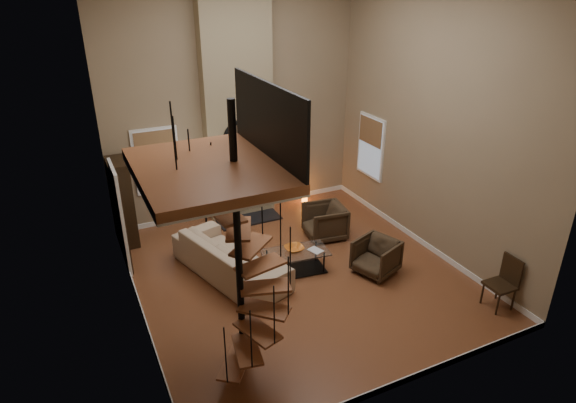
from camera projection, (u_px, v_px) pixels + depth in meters
name	position (u px, v px, depth m)	size (l,w,h in m)	color
ground	(297.00, 274.00, 9.63)	(6.00, 6.50, 0.01)	brown
back_wall	(234.00, 101.00, 11.13)	(6.00, 0.02, 5.50)	#8E795B
front_wall	(419.00, 215.00, 5.81)	(6.00, 0.02, 5.50)	#8E795B
left_wall	(119.00, 166.00, 7.30)	(0.02, 6.50, 5.50)	#8E795B
right_wall	(433.00, 120.00, 9.64)	(0.02, 6.50, 5.50)	#8E795B
baseboard_back	(240.00, 207.00, 12.25)	(6.00, 0.02, 0.12)	white
baseboard_front	(398.00, 383.00, 6.94)	(6.00, 0.02, 0.12)	white
baseboard_left	(142.00, 311.00, 8.43)	(0.02, 6.50, 0.12)	white
baseboard_right	(418.00, 239.00, 10.77)	(0.02, 6.50, 0.12)	white
chimney_breast	(237.00, 103.00, 10.98)	(1.60, 0.38, 5.50)	#91805E
hearth	(249.00, 219.00, 11.72)	(1.50, 0.60, 0.04)	black
firebox	(244.00, 195.00, 11.74)	(0.95, 0.02, 0.72)	black
mantel	(244.00, 173.00, 11.42)	(1.70, 0.18, 0.06)	white
mirror_frame	(242.00, 139.00, 11.13)	(0.94, 0.94, 0.10)	black
mirror_disc	(242.00, 139.00, 11.14)	(0.80, 0.80, 0.01)	white
vase_left	(221.00, 170.00, 11.17)	(0.24, 0.24, 0.25)	black
vase_right	(267.00, 163.00, 11.63)	(0.20, 0.20, 0.21)	#175350
window_back	(157.00, 160.00, 10.84)	(1.02, 0.06, 1.52)	white
window_right	(371.00, 146.00, 11.74)	(0.06, 1.02, 1.52)	white
entry_door	(121.00, 218.00, 9.51)	(0.10, 1.05, 2.16)	white
loft	(215.00, 164.00, 5.99)	(1.70, 2.20, 1.09)	#995732
spiral_stair	(240.00, 260.00, 6.71)	(1.47, 1.47, 4.06)	black
hutch	(122.00, 202.00, 10.40)	(0.40, 0.85, 1.89)	black
sofa	(229.00, 257.00, 9.42)	(2.63, 1.03, 0.77)	tan
armchair_near	(328.00, 221.00, 10.90)	(0.84, 0.86, 0.78)	#3A2A1A
armchair_far	(378.00, 255.00, 9.57)	(0.75, 0.77, 0.70)	#3A2A1A
coffee_table	(295.00, 259.00, 9.56)	(1.37, 0.80, 0.48)	silver
bowl	(294.00, 249.00, 9.52)	(0.37, 0.37, 0.09)	orange
book	(315.00, 251.00, 9.50)	(0.21, 0.28, 0.03)	gray
floor_lamp	(203.00, 178.00, 10.44)	(0.42, 0.42, 1.73)	black
accent_lamp	(305.00, 193.00, 12.57)	(0.15, 0.15, 0.53)	orange
side_chair	(505.00, 280.00, 8.48)	(0.46, 0.46, 0.96)	black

